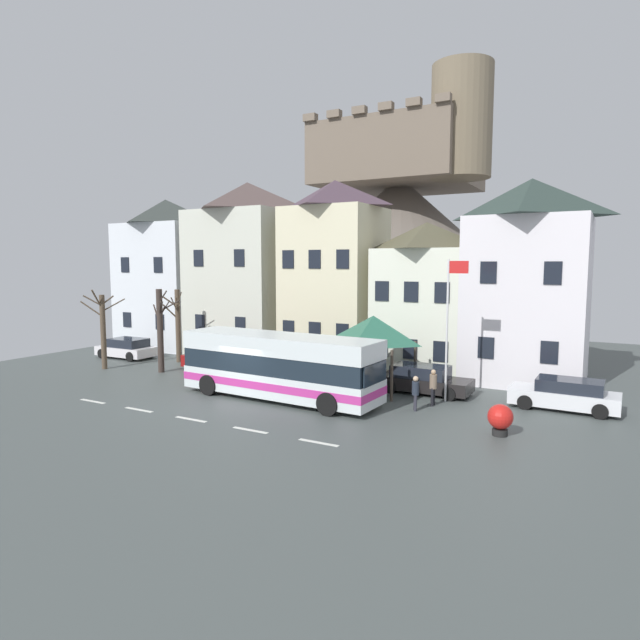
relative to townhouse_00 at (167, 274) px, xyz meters
The scene contains 22 objects.
ground_plane 19.65m from the townhouse_00, 37.76° to the right, with size 40.00×60.00×0.07m.
townhouse_00 is the anchor object (origin of this frame).
townhouse_01 7.11m from the townhouse_00, ahead, with size 6.78×6.56×11.99m.
townhouse_02 14.29m from the townhouse_00, ahead, with size 5.53×5.19×11.53m.
townhouse_03 20.30m from the townhouse_00, ahead, with size 5.08×5.07×8.73m.
townhouse_04 25.80m from the townhouse_00, ahead, with size 5.97×6.12×10.85m.
hilltop_castle 22.96m from the townhouse_00, 60.74° to the left, with size 32.81×32.81×22.91m.
transit_bus 19.25m from the townhouse_00, 30.23° to the right, with size 10.10×3.07×3.05m.
bus_shelter 20.36m from the townhouse_00, 16.26° to the right, with size 3.60×3.60×3.78m.
parked_car_00 11.82m from the townhouse_00, 29.33° to the right, with size 4.73×2.20×1.44m.
parked_car_01 29.11m from the townhouse_00, 10.09° to the right, with size 4.49×1.93×1.37m.
parked_car_02 7.21m from the townhouse_00, 77.29° to the right, with size 4.04×2.06×1.34m.
parked_car_03 22.95m from the townhouse_00, 12.99° to the right, with size 4.53×2.03×1.37m.
pedestrian_00 21.78m from the townhouse_00, 21.60° to the right, with size 0.33×0.33×1.55m.
pedestrian_01 24.48m from the townhouse_00, 20.23° to the right, with size 0.31×0.31×1.53m.
pedestrian_02 24.50m from the townhouse_00, 17.27° to the right, with size 0.32×0.33×1.65m.
public_bench 18.29m from the townhouse_00, 11.40° to the right, with size 1.42×0.48×0.87m.
flagpole 24.21m from the townhouse_00, 14.77° to the right, with size 0.95×0.10×6.56m.
harbour_buoy 28.70m from the townhouse_00, 20.85° to the right, with size 0.93×0.93×1.18m.
bare_tree_00 7.65m from the townhouse_00, 40.99° to the right, with size 1.36×1.02×4.71m.
bare_tree_01 10.52m from the townhouse_00, 48.23° to the right, with size 2.34×1.54×4.89m.
bare_tree_02 9.52m from the townhouse_00, 70.76° to the right, with size 1.87×1.86×4.85m.
Camera 1 is at (15.05, -18.84, 6.40)m, focal length 30.24 mm.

